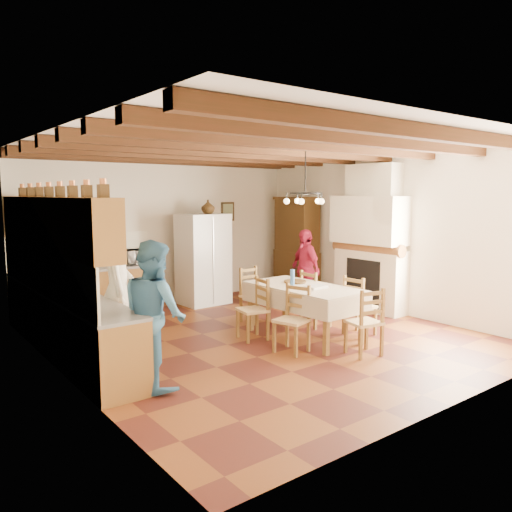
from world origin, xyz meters
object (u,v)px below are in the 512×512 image
at_px(chair_end_near, 364,321).
at_px(person_woman_blue, 155,314).
at_px(chair_right_near, 360,305).
at_px(refrigerator, 203,259).
at_px(chair_end_far, 255,295).
at_px(chair_right_far, 316,298).
at_px(microwave, 138,257).
at_px(chair_left_far, 253,309).
at_px(person_man, 118,290).
at_px(person_woman_red, 305,269).
at_px(dining_table, 304,291).
at_px(chair_left_near, 292,319).
at_px(hutch, 297,246).

height_order(chair_end_near, person_woman_blue, person_woman_blue).
relative_size(chair_right_near, chair_end_near, 1.00).
relative_size(refrigerator, chair_end_far, 1.92).
xyz_separation_m(chair_right_far, chair_end_near, (-0.54, -1.51, 0.00)).
height_order(chair_end_near, chair_end_far, same).
relative_size(chair_right_near, microwave, 1.91).
xyz_separation_m(chair_left_far, microwave, (-0.54, 2.94, 0.56)).
distance_m(chair_left_far, microwave, 3.04).
distance_m(chair_right_near, person_man, 3.75).
bearing_deg(refrigerator, chair_right_far, -79.61).
bearing_deg(person_woman_red, chair_end_far, -69.21).
height_order(dining_table, chair_right_near, chair_right_near).
bearing_deg(person_woman_red, person_woman_blue, -53.40).
distance_m(chair_end_far, person_man, 2.82).
bearing_deg(person_woman_blue, chair_left_near, -91.27).
relative_size(chair_end_far, person_woman_blue, 0.56).
height_order(chair_left_far, chair_end_near, same).
distance_m(refrigerator, chair_right_near, 3.61).
bearing_deg(chair_right_near, dining_table, 57.99).
bearing_deg(chair_right_near, person_woman_blue, 86.26).
xyz_separation_m(chair_right_far, person_woman_red, (0.75, 1.06, 0.30)).
bearing_deg(hutch, person_man, -151.73).
height_order(chair_right_far, person_man, person_man).
height_order(refrigerator, person_woman_red, refrigerator).
relative_size(dining_table, chair_right_near, 1.98).
xyz_separation_m(person_man, person_woman_blue, (0.00, -1.08, -0.11)).
height_order(chair_left_near, chair_left_far, same).
bearing_deg(hutch, chair_end_near, -113.03).
distance_m(hutch, chair_left_near, 4.28).
distance_m(refrigerator, person_woman_red, 2.10).
bearing_deg(dining_table, microwave, 110.30).
bearing_deg(dining_table, person_woman_blue, -171.58).
bearing_deg(chair_right_far, chair_left_near, 124.98).
bearing_deg(person_man, person_woman_blue, -155.07).
relative_size(chair_left_far, person_woman_blue, 0.56).
xyz_separation_m(chair_right_near, microwave, (-2.04, 3.79, 0.56)).
height_order(hutch, chair_right_far, hutch).
distance_m(hutch, chair_right_far, 2.87).
relative_size(chair_end_near, person_woman_red, 0.61).
bearing_deg(hutch, chair_left_far, -135.98).
height_order(hutch, microwave, hutch).
height_order(chair_left_far, person_woman_blue, person_woman_blue).
relative_size(chair_left_near, person_man, 0.49).
bearing_deg(dining_table, chair_left_far, 149.69).
relative_size(chair_end_far, person_woman_red, 0.61).
xyz_separation_m(refrigerator, chair_right_near, (0.76, -3.50, -0.44)).
bearing_deg(chair_left_far, refrigerator, 174.69).
height_order(chair_left_near, chair_end_near, same).
relative_size(chair_right_near, chair_end_far, 1.00).
bearing_deg(chair_left_near, chair_right_far, 106.46).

